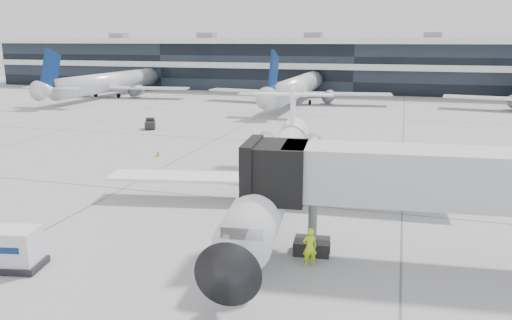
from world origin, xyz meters
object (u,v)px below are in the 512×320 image
(jet_bridge, at_px, (455,179))
(ramp_worker, at_px, (310,247))
(cargo_uld, at_px, (16,249))
(regional_jet, at_px, (277,171))

(jet_bridge, height_order, ramp_worker, jet_bridge)
(cargo_uld, bearing_deg, regional_jet, 41.99)
(regional_jet, xyz_separation_m, ramp_worker, (3.86, -8.86, -1.32))
(regional_jet, xyz_separation_m, cargo_uld, (-9.68, -13.06, -1.31))
(jet_bridge, distance_m, ramp_worker, 7.64)
(jet_bridge, bearing_deg, cargo_uld, -167.81)
(jet_bridge, relative_size, cargo_uld, 6.81)
(regional_jet, distance_m, cargo_uld, 16.32)
(ramp_worker, bearing_deg, jet_bridge, 173.57)
(regional_jet, xyz_separation_m, jet_bridge, (10.36, -6.61, 2.02))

